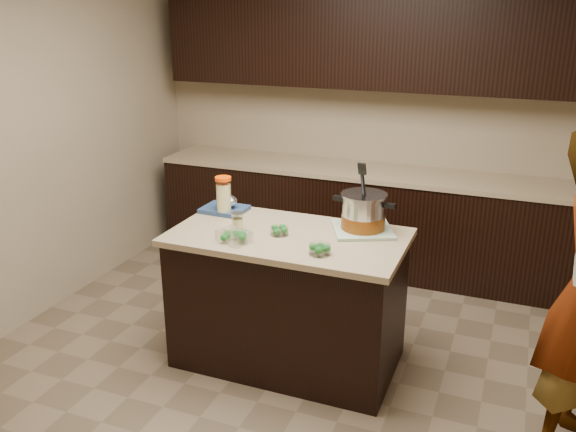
# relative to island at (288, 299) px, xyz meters

# --- Properties ---
(ground_plane) EXTENTS (4.00, 4.00, 0.00)m
(ground_plane) POSITION_rel_island_xyz_m (0.00, 0.00, -0.45)
(ground_plane) COLOR brown
(ground_plane) RESTS_ON ground
(room_shell) EXTENTS (4.04, 4.04, 2.72)m
(room_shell) POSITION_rel_island_xyz_m (0.00, 0.00, 1.26)
(room_shell) COLOR tan
(room_shell) RESTS_ON ground
(back_cabinets) EXTENTS (3.60, 0.63, 2.33)m
(back_cabinets) POSITION_rel_island_xyz_m (0.00, 1.74, 0.49)
(back_cabinets) COLOR black
(back_cabinets) RESTS_ON ground
(island) EXTENTS (1.46, 0.81, 0.90)m
(island) POSITION_rel_island_xyz_m (0.00, 0.00, 0.00)
(island) COLOR black
(island) RESTS_ON ground
(dish_towel) EXTENTS (0.48, 0.48, 0.02)m
(dish_towel) POSITION_rel_island_xyz_m (0.42, 0.23, 0.46)
(dish_towel) COLOR #5E8D62
(dish_towel) RESTS_ON island
(stock_pot) EXTENTS (0.41, 0.32, 0.41)m
(stock_pot) POSITION_rel_island_xyz_m (0.42, 0.22, 0.56)
(stock_pot) COLOR #B7B7BC
(stock_pot) RESTS_ON dish_towel
(lemonade_pitcher) EXTENTS (0.13, 0.13, 0.26)m
(lemonade_pitcher) POSITION_rel_island_xyz_m (-0.54, 0.18, 0.57)
(lemonade_pitcher) COLOR #DAD285
(lemonade_pitcher) RESTS_ON island
(mason_jar) EXTENTS (0.10, 0.10, 0.13)m
(mason_jar) POSITION_rel_island_xyz_m (-0.31, -0.07, 0.51)
(mason_jar) COLOR #DAD285
(mason_jar) RESTS_ON island
(broccoli_tub_left) EXTENTS (0.15, 0.15, 0.05)m
(broccoli_tub_left) POSITION_rel_island_xyz_m (-0.05, -0.03, 0.47)
(broccoli_tub_left) COLOR silver
(broccoli_tub_left) RESTS_ON island
(broccoli_tub_right) EXTENTS (0.14, 0.14, 0.06)m
(broccoli_tub_right) POSITION_rel_island_xyz_m (0.29, -0.23, 0.48)
(broccoli_tub_right) COLOR silver
(broccoli_tub_right) RESTS_ON island
(broccoli_tub_rect) EXTENTS (0.23, 0.20, 0.07)m
(broccoli_tub_rect) POSITION_rel_island_xyz_m (-0.26, -0.24, 0.48)
(broccoli_tub_rect) COLOR silver
(broccoli_tub_rect) RESTS_ON island
(blue_tray) EXTENTS (0.30, 0.25, 0.11)m
(blue_tray) POSITION_rel_island_xyz_m (-0.56, 0.25, 0.49)
(blue_tray) COLOR navy
(blue_tray) RESTS_ON island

